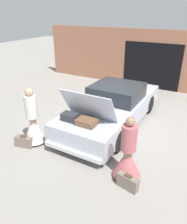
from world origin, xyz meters
name	(u,v)px	position (x,y,z in m)	size (l,w,h in m)	color
ground_plane	(112,122)	(0.00, 0.00, 0.00)	(40.00, 40.00, 0.00)	gray
garage_wall_back	(152,60)	(0.00, 4.43, 1.39)	(12.00, 0.14, 2.80)	#9E664C
car	(113,107)	(0.00, 0.02, 0.59)	(1.87, 4.93, 1.69)	#B2B7C6
person_left	(33,124)	(-1.46, -2.28, 0.61)	(0.65, 0.65, 1.72)	tan
person_right	(128,157)	(1.46, -2.32, 0.56)	(0.66, 0.66, 1.59)	#997051
suitcase_beside_left_person	(24,141)	(-1.58, -2.59, 0.17)	(0.56, 0.33, 0.36)	#75665B
suitcase_beside_right_person	(128,182)	(1.63, -2.66, 0.17)	(0.51, 0.25, 0.37)	#75665B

